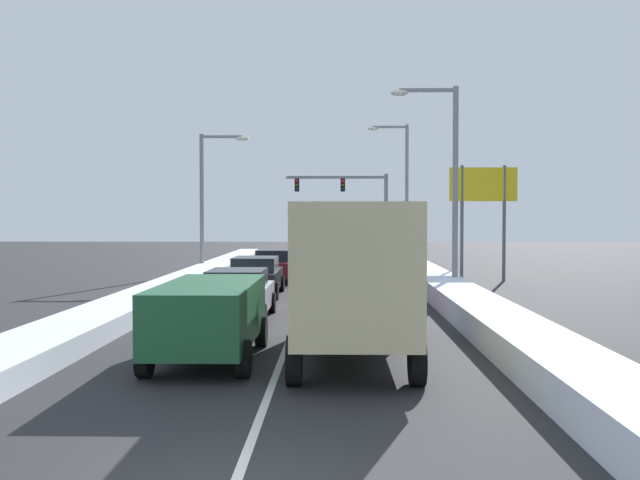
{
  "coord_description": "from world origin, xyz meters",
  "views": [
    {
      "loc": [
        1.17,
        -7.88,
        3.12
      ],
      "look_at": [
        0.44,
        26.42,
        1.98
      ],
      "focal_mm": 41.51,
      "sensor_mm": 36.0,
      "label": 1
    }
  ],
  "objects_px": {
    "sedan_red_right_lane_second": "(352,287)",
    "roadside_sign_right": "(483,197)",
    "sedan_black_center_lane_third": "(256,276)",
    "street_lamp_right_mid": "(402,182)",
    "suv_navy_right_lane_third": "(346,267)",
    "sedan_maroon_center_lane_fourth": "(275,265)",
    "street_lamp_right_near": "(446,170)",
    "box_truck_right_lane_nearest": "(353,272)",
    "sedan_silver_center_lane_second": "(238,294)",
    "traffic_light_gantry": "(355,197)",
    "suv_green_center_lane_nearest": "(209,314)",
    "street_lamp_left_mid": "(209,189)",
    "sedan_white_right_lane_fourth": "(343,263)"
  },
  "relations": [
    {
      "from": "sedan_red_right_lane_second",
      "to": "roadside_sign_right",
      "type": "xyz_separation_m",
      "value": [
        6.47,
        11.05,
        3.25
      ]
    },
    {
      "from": "sedan_black_center_lane_third",
      "to": "roadside_sign_right",
      "type": "xyz_separation_m",
      "value": [
        10.12,
        6.61,
        3.25
      ]
    },
    {
      "from": "street_lamp_right_mid",
      "to": "suv_navy_right_lane_third",
      "type": "bearing_deg",
      "value": -102.11
    },
    {
      "from": "sedan_maroon_center_lane_fourth",
      "to": "street_lamp_right_near",
      "type": "relative_size",
      "value": 0.55
    },
    {
      "from": "box_truck_right_lane_nearest",
      "to": "street_lamp_right_mid",
      "type": "height_order",
      "value": "street_lamp_right_mid"
    },
    {
      "from": "sedan_silver_center_lane_second",
      "to": "sedan_maroon_center_lane_fourth",
      "type": "height_order",
      "value": "same"
    },
    {
      "from": "sedan_black_center_lane_third",
      "to": "traffic_light_gantry",
      "type": "xyz_separation_m",
      "value": [
        4.51,
        26.15,
        3.73
      ]
    },
    {
      "from": "suv_green_center_lane_nearest",
      "to": "traffic_light_gantry",
      "type": "relative_size",
      "value": 0.65
    },
    {
      "from": "sedan_silver_center_lane_second",
      "to": "street_lamp_right_near",
      "type": "distance_m",
      "value": 10.88
    },
    {
      "from": "sedan_silver_center_lane_second",
      "to": "sedan_maroon_center_lane_fourth",
      "type": "xyz_separation_m",
      "value": [
        0.06,
        12.97,
        0.0
      ]
    },
    {
      "from": "suv_navy_right_lane_third",
      "to": "sedan_maroon_center_lane_fourth",
      "type": "xyz_separation_m",
      "value": [
        -3.31,
        4.98,
        -0.25
      ]
    },
    {
      "from": "box_truck_right_lane_nearest",
      "to": "street_lamp_left_mid",
      "type": "bearing_deg",
      "value": 106.74
    },
    {
      "from": "traffic_light_gantry",
      "to": "sedan_silver_center_lane_second",
      "type": "bearing_deg",
      "value": -97.53
    },
    {
      "from": "sedan_silver_center_lane_second",
      "to": "street_lamp_right_near",
      "type": "bearing_deg",
      "value": 44.04
    },
    {
      "from": "sedan_red_right_lane_second",
      "to": "traffic_light_gantry",
      "type": "bearing_deg",
      "value": 88.38
    },
    {
      "from": "box_truck_right_lane_nearest",
      "to": "sedan_maroon_center_lane_fourth",
      "type": "xyz_separation_m",
      "value": [
        -3.24,
        19.07,
        -1.14
      ]
    },
    {
      "from": "suv_navy_right_lane_third",
      "to": "roadside_sign_right",
      "type": "xyz_separation_m",
      "value": [
        6.57,
        5.27,
        3.0
      ]
    },
    {
      "from": "suv_green_center_lane_nearest",
      "to": "traffic_light_gantry",
      "type": "height_order",
      "value": "traffic_light_gantry"
    },
    {
      "from": "sedan_white_right_lane_fourth",
      "to": "roadside_sign_right",
      "type": "relative_size",
      "value": 0.82
    },
    {
      "from": "box_truck_right_lane_nearest",
      "to": "sedan_silver_center_lane_second",
      "type": "relative_size",
      "value": 1.6
    },
    {
      "from": "street_lamp_right_near",
      "to": "roadside_sign_right",
      "type": "distance_m",
      "value": 6.87
    },
    {
      "from": "street_lamp_left_mid",
      "to": "street_lamp_right_mid",
      "type": "bearing_deg",
      "value": 35.04
    },
    {
      "from": "street_lamp_right_near",
      "to": "roadside_sign_right",
      "type": "relative_size",
      "value": 1.48
    },
    {
      "from": "traffic_light_gantry",
      "to": "box_truck_right_lane_nearest",
      "type": "bearing_deg",
      "value": -91.52
    },
    {
      "from": "street_lamp_left_mid",
      "to": "sedan_black_center_lane_third",
      "type": "bearing_deg",
      "value": -71.61
    },
    {
      "from": "traffic_light_gantry",
      "to": "sedan_maroon_center_lane_fourth",
      "type": "bearing_deg",
      "value": -102.16
    },
    {
      "from": "sedan_silver_center_lane_second",
      "to": "sedan_maroon_center_lane_fourth",
      "type": "distance_m",
      "value": 12.97
    },
    {
      "from": "traffic_light_gantry",
      "to": "street_lamp_left_mid",
      "type": "distance_m",
      "value": 16.98
    },
    {
      "from": "street_lamp_right_near",
      "to": "street_lamp_right_mid",
      "type": "xyz_separation_m",
      "value": [
        -0.06,
        18.77,
        0.43
      ]
    },
    {
      "from": "sedan_red_right_lane_second",
      "to": "sedan_maroon_center_lane_fourth",
      "type": "distance_m",
      "value": 11.28
    },
    {
      "from": "sedan_black_center_lane_third",
      "to": "suv_navy_right_lane_third",
      "type": "bearing_deg",
      "value": 20.72
    },
    {
      "from": "sedan_red_right_lane_second",
      "to": "street_lamp_right_mid",
      "type": "relative_size",
      "value": 0.5
    },
    {
      "from": "roadside_sign_right",
      "to": "suv_navy_right_lane_third",
      "type": "bearing_deg",
      "value": -141.25
    },
    {
      "from": "sedan_black_center_lane_third",
      "to": "street_lamp_left_mid",
      "type": "distance_m",
      "value": 12.52
    },
    {
      "from": "street_lamp_right_mid",
      "to": "street_lamp_right_near",
      "type": "bearing_deg",
      "value": -89.81
    },
    {
      "from": "suv_navy_right_lane_third",
      "to": "street_lamp_right_mid",
      "type": "bearing_deg",
      "value": 77.89
    },
    {
      "from": "sedan_white_right_lane_fourth",
      "to": "suv_green_center_lane_nearest",
      "type": "height_order",
      "value": "suv_green_center_lane_nearest"
    },
    {
      "from": "sedan_white_right_lane_fourth",
      "to": "roadside_sign_right",
      "type": "height_order",
      "value": "roadside_sign_right"
    },
    {
      "from": "sedan_red_right_lane_second",
      "to": "sedan_silver_center_lane_second",
      "type": "relative_size",
      "value": 1.0
    },
    {
      "from": "suv_green_center_lane_nearest",
      "to": "street_lamp_left_mid",
      "type": "bearing_deg",
      "value": 99.74
    },
    {
      "from": "sedan_maroon_center_lane_fourth",
      "to": "suv_green_center_lane_nearest",
      "type": "bearing_deg",
      "value": -89.55
    },
    {
      "from": "suv_green_center_lane_nearest",
      "to": "sedan_red_right_lane_second",
      "type": "bearing_deg",
      "value": 68.92
    },
    {
      "from": "traffic_light_gantry",
      "to": "street_lamp_right_mid",
      "type": "xyz_separation_m",
      "value": [
        2.85,
        -7.03,
        0.81
      ]
    },
    {
      "from": "traffic_light_gantry",
      "to": "street_lamp_right_near",
      "type": "relative_size",
      "value": 0.93
    },
    {
      "from": "box_truck_right_lane_nearest",
      "to": "suv_green_center_lane_nearest",
      "type": "height_order",
      "value": "box_truck_right_lane_nearest"
    },
    {
      "from": "suv_navy_right_lane_third",
      "to": "street_lamp_right_near",
      "type": "relative_size",
      "value": 0.6
    },
    {
      "from": "box_truck_right_lane_nearest",
      "to": "street_lamp_right_mid",
      "type": "distance_m",
      "value": 32.3
    },
    {
      "from": "street_lamp_left_mid",
      "to": "suv_green_center_lane_nearest",
      "type": "bearing_deg",
      "value": -80.26
    },
    {
      "from": "traffic_light_gantry",
      "to": "street_lamp_right_near",
      "type": "distance_m",
      "value": 25.96
    },
    {
      "from": "box_truck_right_lane_nearest",
      "to": "street_lamp_right_mid",
      "type": "xyz_separation_m",
      "value": [
        3.88,
        31.88,
        3.4
      ]
    }
  ]
}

